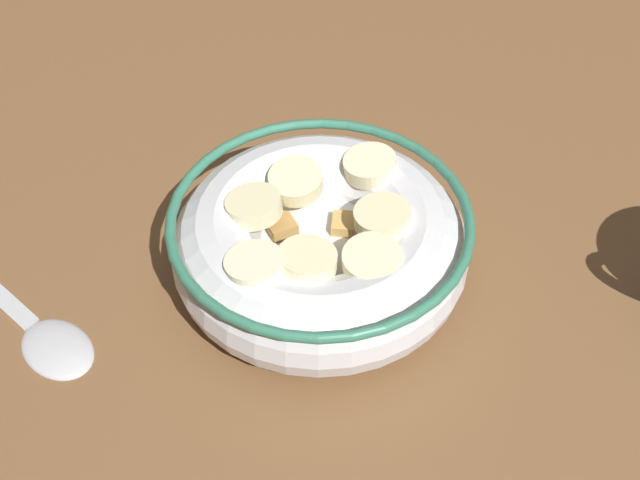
# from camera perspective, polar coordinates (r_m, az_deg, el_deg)

# --- Properties ---
(ground_plane) EXTENTS (1.36, 1.36, 0.02)m
(ground_plane) POSITION_cam_1_polar(r_m,az_deg,el_deg) (0.45, 0.00, -3.47)
(ground_plane) COLOR brown
(cereal_bowl) EXTENTS (0.17, 0.17, 0.06)m
(cereal_bowl) POSITION_cam_1_polar(r_m,az_deg,el_deg) (0.42, 0.00, -0.14)
(cereal_bowl) COLOR silver
(cereal_bowl) RESTS_ON ground_plane
(spoon) EXTENTS (0.15, 0.10, 0.01)m
(spoon) POSITION_cam_1_polar(r_m,az_deg,el_deg) (0.44, -20.77, -6.22)
(spoon) COLOR #B7B7BC
(spoon) RESTS_ON ground_plane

